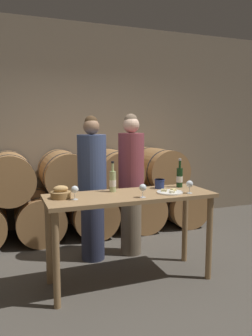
{
  "coord_description": "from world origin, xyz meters",
  "views": [
    {
      "loc": [
        -1.19,
        -3.02,
        1.63
      ],
      "look_at": [
        0.0,
        0.12,
        1.18
      ],
      "focal_mm": 35.0,
      "sensor_mm": 36.0,
      "label": 1
    }
  ],
  "objects_px": {
    "person_right": "(131,183)",
    "wine_bottle_red": "(180,177)",
    "tasting_table": "(130,207)",
    "person_left": "(92,188)",
    "cheese_plate": "(170,192)",
    "wine_glass_far_left": "(75,190)",
    "bread_basket": "(61,193)",
    "wine_glass_left": "(143,188)",
    "wine_glass_center": "(190,184)",
    "wine_bottle_white": "(113,181)",
    "blue_crock": "(160,183)"
  },
  "relations": [
    {
      "from": "wine_bottle_white",
      "to": "bread_basket",
      "type": "bearing_deg",
      "value": -168.42
    },
    {
      "from": "person_right",
      "to": "cheese_plate",
      "type": "bearing_deg",
      "value": -81.7
    },
    {
      "from": "wine_glass_center",
      "to": "tasting_table",
      "type": "bearing_deg",
      "value": 162.48
    },
    {
      "from": "person_right",
      "to": "person_left",
      "type": "bearing_deg",
      "value": -179.99
    },
    {
      "from": "person_left",
      "to": "wine_bottle_red",
      "type": "bearing_deg",
      "value": -32.48
    },
    {
      "from": "wine_glass_center",
      "to": "wine_bottle_red",
      "type": "bearing_deg",
      "value": 77.77
    },
    {
      "from": "blue_crock",
      "to": "cheese_plate",
      "type": "relative_size",
      "value": 0.42
    },
    {
      "from": "person_left",
      "to": "wine_glass_far_left",
      "type": "xyz_separation_m",
      "value": [
        -0.36,
        -0.74,
        0.14
      ]
    },
    {
      "from": "wine_bottle_white",
      "to": "bread_basket",
      "type": "relative_size",
      "value": 1.67
    },
    {
      "from": "wine_bottle_red",
      "to": "wine_bottle_white",
      "type": "height_order",
      "value": "same"
    },
    {
      "from": "wine_glass_left",
      "to": "person_left",
      "type": "bearing_deg",
      "value": 106.76
    },
    {
      "from": "bread_basket",
      "to": "wine_glass_center",
      "type": "distance_m",
      "value": 1.29
    },
    {
      "from": "wine_glass_center",
      "to": "wine_glass_left",
      "type": "bearing_deg",
      "value": -178.86
    },
    {
      "from": "cheese_plate",
      "to": "wine_glass_left",
      "type": "distance_m",
      "value": 0.37
    },
    {
      "from": "wine_bottle_white",
      "to": "wine_glass_far_left",
      "type": "xyz_separation_m",
      "value": [
        -0.45,
        -0.22,
        -0.02
      ]
    },
    {
      "from": "wine_bottle_red",
      "to": "cheese_plate",
      "type": "xyz_separation_m",
      "value": [
        -0.25,
        -0.24,
        -0.1
      ]
    },
    {
      "from": "wine_glass_center",
      "to": "cheese_plate",
      "type": "bearing_deg",
      "value": 154.71
    },
    {
      "from": "cheese_plate",
      "to": "wine_glass_center",
      "type": "relative_size",
      "value": 2.02
    },
    {
      "from": "tasting_table",
      "to": "blue_crock",
      "type": "relative_size",
      "value": 15.28
    },
    {
      "from": "person_right",
      "to": "bread_basket",
      "type": "bearing_deg",
      "value": -146.78
    },
    {
      "from": "blue_crock",
      "to": "wine_glass_far_left",
      "type": "distance_m",
      "value": 1.01
    },
    {
      "from": "bread_basket",
      "to": "wine_glass_far_left",
      "type": "height_order",
      "value": "wine_glass_far_left"
    },
    {
      "from": "bread_basket",
      "to": "cheese_plate",
      "type": "xyz_separation_m",
      "value": [
        1.09,
        -0.15,
        -0.04
      ]
    },
    {
      "from": "bread_basket",
      "to": "wine_glass_left",
      "type": "bearing_deg",
      "value": -18.56
    },
    {
      "from": "person_right",
      "to": "wine_glass_left",
      "type": "xyz_separation_m",
      "value": [
        -0.23,
        -0.89,
        0.12
      ]
    },
    {
      "from": "tasting_table",
      "to": "person_left",
      "type": "height_order",
      "value": "person_left"
    },
    {
      "from": "wine_bottle_white",
      "to": "cheese_plate",
      "type": "bearing_deg",
      "value": -26.97
    },
    {
      "from": "tasting_table",
      "to": "wine_glass_far_left",
      "type": "distance_m",
      "value": 0.62
    },
    {
      "from": "bread_basket",
      "to": "cheese_plate",
      "type": "height_order",
      "value": "bread_basket"
    },
    {
      "from": "wine_glass_left",
      "to": "tasting_table",
      "type": "bearing_deg",
      "value": 105.48
    },
    {
      "from": "person_left",
      "to": "wine_glass_far_left",
      "type": "height_order",
      "value": "person_left"
    },
    {
      "from": "wine_glass_far_left",
      "to": "wine_glass_center",
      "type": "relative_size",
      "value": 1.0
    },
    {
      "from": "person_right",
      "to": "wine_bottle_red",
      "type": "relative_size",
      "value": 5.46
    },
    {
      "from": "wine_bottle_white",
      "to": "tasting_table",
      "type": "bearing_deg",
      "value": -52.81
    },
    {
      "from": "person_left",
      "to": "cheese_plate",
      "type": "xyz_separation_m",
      "value": [
        0.61,
        -0.79,
        0.06
      ]
    },
    {
      "from": "person_right",
      "to": "cheese_plate",
      "type": "relative_size",
      "value": 6.55
    },
    {
      "from": "cheese_plate",
      "to": "person_right",
      "type": "bearing_deg",
      "value": 98.3
    },
    {
      "from": "person_left",
      "to": "blue_crock",
      "type": "xyz_separation_m",
      "value": [
        0.62,
        -0.54,
        0.1
      ]
    },
    {
      "from": "blue_crock",
      "to": "wine_glass_left",
      "type": "bearing_deg",
      "value": -135.34
    },
    {
      "from": "wine_bottle_white",
      "to": "wine_glass_far_left",
      "type": "distance_m",
      "value": 0.5
    },
    {
      "from": "cheese_plate",
      "to": "wine_glass_far_left",
      "type": "height_order",
      "value": "wine_glass_far_left"
    },
    {
      "from": "person_right",
      "to": "bread_basket",
      "type": "distance_m",
      "value": 1.17
    },
    {
      "from": "wine_bottle_white",
      "to": "blue_crock",
      "type": "relative_size",
      "value": 2.88
    },
    {
      "from": "bread_basket",
      "to": "wine_glass_far_left",
      "type": "distance_m",
      "value": 0.16
    },
    {
      "from": "person_right",
      "to": "wine_bottle_red",
      "type": "distance_m",
      "value": 0.67
    },
    {
      "from": "blue_crock",
      "to": "wine_glass_center",
      "type": "xyz_separation_m",
      "value": [
        0.17,
        -0.34,
        0.04
      ]
    },
    {
      "from": "wine_glass_far_left",
      "to": "person_right",
      "type": "bearing_deg",
      "value": 40.91
    },
    {
      "from": "person_left",
      "to": "wine_glass_left",
      "type": "bearing_deg",
      "value": -73.24
    },
    {
      "from": "wine_bottle_red",
      "to": "wine_glass_left",
      "type": "distance_m",
      "value": 0.69
    },
    {
      "from": "wine_bottle_red",
      "to": "wine_glass_center",
      "type": "xyz_separation_m",
      "value": [
        -0.07,
        -0.33,
        -0.02
      ]
    }
  ]
}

